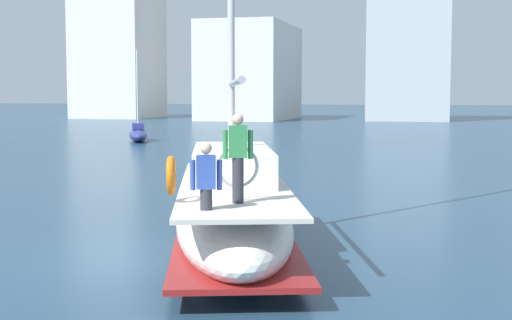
{
  "coord_description": "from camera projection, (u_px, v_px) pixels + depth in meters",
  "views": [
    {
      "loc": [
        5.67,
        -14.05,
        3.41
      ],
      "look_at": [
        1.35,
        3.03,
        1.8
      ],
      "focal_mm": 51.88,
      "sensor_mm": 36.0,
      "label": 1
    }
  ],
  "objects": [
    {
      "name": "waterfront_buildings",
      "position": [
        371.0,
        44.0,
        91.77
      ],
      "size": [
        82.69,
        17.74,
        25.84
      ],
      "color": "silver",
      "rests_on": "ground"
    },
    {
      "name": "ground_plane",
      "position": [
        157.0,
        258.0,
        15.26
      ],
      "size": [
        400.0,
        400.0,
        0.0
      ],
      "primitive_type": "plane",
      "color": "navy"
    },
    {
      "name": "main_sailboat",
      "position": [
        233.0,
        208.0,
        15.92
      ],
      "size": [
        5.2,
        9.88,
        14.35
      ],
      "color": "white",
      "rests_on": "ground"
    },
    {
      "name": "moored_sloop_far",
      "position": [
        138.0,
        133.0,
        52.1
      ],
      "size": [
        3.33,
        5.42,
        6.44
      ],
      "color": "navy",
      "rests_on": "ground"
    }
  ]
}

